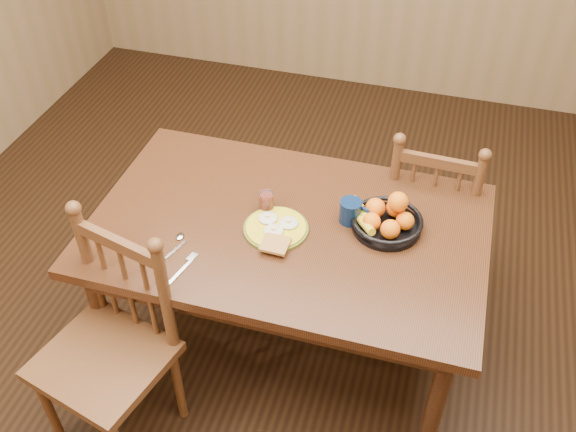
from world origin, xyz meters
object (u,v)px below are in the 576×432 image
(chair_near, at_px, (110,349))
(coffee_mug, at_px, (352,211))
(fruit_bowl, at_px, (386,219))
(chair_far, at_px, (430,213))
(breakfast_plate, at_px, (276,228))
(dining_table, at_px, (288,240))

(chair_near, height_order, coffee_mug, chair_near)
(fruit_bowl, bearing_deg, coffee_mug, 179.31)
(chair_far, relative_size, breakfast_plate, 3.31)
(chair_near, relative_size, breakfast_plate, 3.50)
(breakfast_plate, xyz_separation_m, fruit_bowl, (0.42, 0.14, 0.03))
(chair_near, relative_size, coffee_mug, 7.55)
(chair_far, height_order, chair_near, chair_near)
(dining_table, relative_size, chair_near, 1.58)
(dining_table, height_order, fruit_bowl, fruit_bowl)
(chair_near, xyz_separation_m, fruit_bowl, (0.92, 0.69, 0.31))
(chair_far, height_order, coffee_mug, chair_far)
(chair_far, bearing_deg, fruit_bowl, 73.11)
(dining_table, xyz_separation_m, chair_near, (-0.54, -0.60, -0.17))
(fruit_bowl, bearing_deg, breakfast_plate, -161.34)
(chair_near, relative_size, fruit_bowl, 3.12)
(coffee_mug, height_order, fruit_bowl, fruit_bowl)
(chair_near, distance_m, breakfast_plate, 0.79)
(coffee_mug, bearing_deg, fruit_bowl, -0.69)
(dining_table, distance_m, breakfast_plate, 0.11)
(breakfast_plate, bearing_deg, fruit_bowl, 18.66)
(chair_near, height_order, breakfast_plate, chair_near)
(dining_table, relative_size, breakfast_plate, 5.55)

